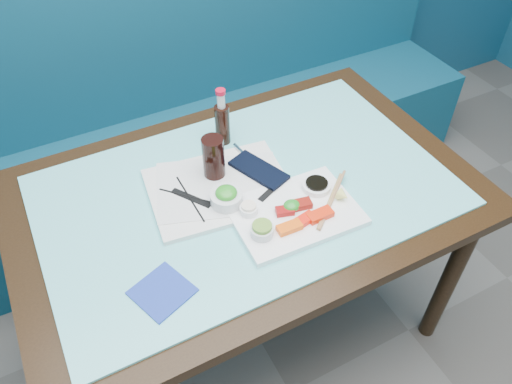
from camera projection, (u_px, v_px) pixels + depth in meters
name	position (u px, v px, depth m)	size (l,w,h in m)	color
booth_bench	(166.00, 136.00, 2.32)	(3.00, 0.56, 1.17)	#0D4055
dining_table	(246.00, 210.00, 1.58)	(1.40, 0.90, 0.75)	black
glass_top	(246.00, 190.00, 1.52)	(1.22, 0.76, 0.01)	#67CDCF
sashimi_plate	(294.00, 213.00, 1.44)	(0.36, 0.26, 0.02)	white
salmon_left	(289.00, 227.00, 1.37)	(0.07, 0.03, 0.02)	#FF570A
salmon_mid	(304.00, 220.00, 1.39)	(0.07, 0.03, 0.02)	#FF1C0A
salmon_right	(320.00, 215.00, 1.41)	(0.08, 0.04, 0.02)	red
tuna_left	(285.00, 211.00, 1.42)	(0.05, 0.03, 0.02)	maroon
tuna_right	(301.00, 204.00, 1.44)	(0.06, 0.04, 0.02)	maroon
seaweed_garnish	(292.00, 206.00, 1.43)	(0.05, 0.04, 0.03)	#1F881F
ramekin_wasabi	(262.00, 231.00, 1.36)	(0.07, 0.07, 0.03)	silver
wasabi_fill	(262.00, 226.00, 1.34)	(0.05, 0.05, 0.01)	olive
ramekin_ginger	(249.00, 210.00, 1.42)	(0.05, 0.05, 0.02)	white
ginger_fill	(249.00, 206.00, 1.41)	(0.04, 0.04, 0.01)	#FEEBD0
soy_dish	(316.00, 186.00, 1.49)	(0.09, 0.09, 0.02)	white
soy_fill	(317.00, 183.00, 1.48)	(0.07, 0.07, 0.01)	black
lemon_wedge	(343.00, 196.00, 1.45)	(0.04, 0.04, 0.03)	#FDF878
chopstick_sleeve	(272.00, 189.00, 1.49)	(0.12, 0.02, 0.00)	black
wooden_chopstick_a	(330.00, 200.00, 1.45)	(0.01, 0.01, 0.24)	#A1814C
wooden_chopstick_b	(333.00, 199.00, 1.46)	(0.01, 0.01, 0.26)	#A6744E
serving_tray	(219.00, 188.00, 1.51)	(0.42, 0.31, 0.02)	white
paper_placemat	(219.00, 186.00, 1.51)	(0.37, 0.26, 0.00)	silver
seaweed_bowl	(227.00, 198.00, 1.44)	(0.10, 0.10, 0.04)	silver
seaweed_salad	(226.00, 193.00, 1.43)	(0.06, 0.06, 0.03)	#299221
cola_glass	(214.00, 157.00, 1.50)	(0.07, 0.07, 0.14)	black
navy_pouch	(259.00, 170.00, 1.55)	(0.08, 0.19, 0.01)	black
fork	(242.00, 152.00, 1.61)	(0.01, 0.01, 0.09)	silver
black_chopstick_a	(190.00, 198.00, 1.47)	(0.01, 0.01, 0.21)	black
black_chopstick_b	(193.00, 197.00, 1.47)	(0.01, 0.01, 0.22)	black
tray_sleeve	(191.00, 198.00, 1.47)	(0.02, 0.14, 0.00)	black
cola_bottle_body	(222.00, 125.00, 1.63)	(0.05, 0.05, 0.14)	black
cola_bottle_neck	(221.00, 100.00, 1.57)	(0.03, 0.03, 0.05)	silver
cola_bottle_cap	(220.00, 92.00, 1.55)	(0.03, 0.03, 0.01)	red
blue_napkin	(162.00, 291.00, 1.25)	(0.13, 0.13, 0.01)	#1C359B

